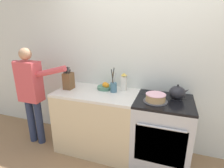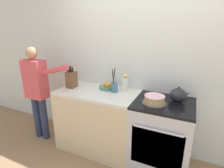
% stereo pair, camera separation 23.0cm
% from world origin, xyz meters
% --- Properties ---
extents(wall_back, '(8.00, 0.04, 2.60)m').
position_xyz_m(wall_back, '(0.00, 0.67, 1.30)').
color(wall_back, silver).
rests_on(wall_back, ground_plane).
extents(counter_cabinet, '(1.15, 0.65, 0.92)m').
position_xyz_m(counter_cabinet, '(-0.64, 0.32, 0.46)').
color(counter_cabinet, beige).
rests_on(counter_cabinet, ground_plane).
extents(stove_range, '(0.71, 0.68, 0.92)m').
position_xyz_m(stove_range, '(0.29, 0.32, 0.46)').
color(stove_range, '#B7BABF').
rests_on(stove_range, ground_plane).
extents(layer_cake, '(0.29, 0.29, 0.10)m').
position_xyz_m(layer_cake, '(0.18, 0.24, 0.96)').
color(layer_cake, '#4C4C51').
rests_on(layer_cake, stove_range).
extents(tea_kettle, '(0.24, 0.20, 0.19)m').
position_xyz_m(tea_kettle, '(0.43, 0.42, 1.00)').
color(tea_kettle, '#232328').
rests_on(tea_kettle, stove_range).
extents(knife_block, '(0.12, 0.14, 0.33)m').
position_xyz_m(knife_block, '(-1.07, 0.32, 1.04)').
color(knife_block, brown).
rests_on(knife_block, counter_cabinet).
extents(utensil_crock, '(0.09, 0.09, 0.34)m').
position_xyz_m(utensil_crock, '(-0.41, 0.40, 1.00)').
color(utensil_crock, '#477084').
rests_on(utensil_crock, counter_cabinet).
extents(fruit_bowl, '(0.22, 0.22, 0.11)m').
position_xyz_m(fruit_bowl, '(-0.56, 0.47, 0.96)').
color(fruit_bowl, '#4C7F66').
rests_on(fruit_bowl, counter_cabinet).
extents(milk_carton, '(0.07, 0.07, 0.26)m').
position_xyz_m(milk_carton, '(-0.29, 0.50, 1.04)').
color(milk_carton, white).
rests_on(milk_carton, counter_cabinet).
extents(person_baker, '(0.89, 0.20, 1.51)m').
position_xyz_m(person_baker, '(-1.62, 0.14, 0.90)').
color(person_baker, '#283351').
rests_on(person_baker, ground_plane).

